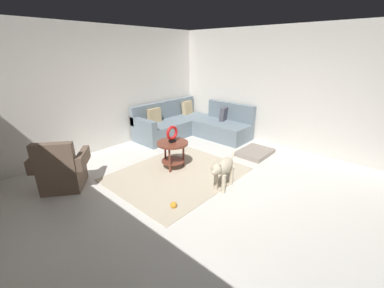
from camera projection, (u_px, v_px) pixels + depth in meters
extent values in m
cube|color=silver|center=(201.00, 193.00, 4.07)|extent=(6.00, 6.00, 0.10)
cube|color=silver|center=(100.00, 90.00, 5.40)|extent=(6.00, 0.12, 2.70)
cube|color=silver|center=(284.00, 89.00, 5.60)|extent=(0.12, 6.00, 2.70)
cube|color=#BCAD93|center=(177.00, 174.00, 4.59)|extent=(2.30, 1.90, 0.01)
cube|color=slate|center=(174.00, 127.00, 6.67)|extent=(2.20, 0.85, 0.42)
cube|color=slate|center=(165.00, 109.00, 6.74)|extent=(2.20, 0.14, 0.46)
cube|color=slate|center=(222.00, 130.00, 6.44)|extent=(0.85, 1.40, 0.42)
cube|color=slate|center=(231.00, 111.00, 6.53)|extent=(0.14, 1.40, 0.46)
cube|color=slate|center=(143.00, 124.00, 5.85)|extent=(0.16, 0.85, 0.22)
cube|color=tan|center=(187.00, 108.00, 7.19)|extent=(0.40, 0.22, 0.39)
cube|color=tan|center=(154.00, 116.00, 6.32)|extent=(0.38, 0.15, 0.39)
cube|color=#4C4C56|center=(224.00, 114.00, 6.51)|extent=(0.40, 0.23, 0.39)
cube|color=brown|center=(64.00, 176.00, 4.11)|extent=(0.84, 0.84, 0.40)
cube|color=brown|center=(53.00, 158.00, 3.72)|extent=(0.56, 0.48, 0.48)
cube|color=brown|center=(37.00, 161.00, 3.94)|extent=(0.45, 0.53, 0.22)
cube|color=brown|center=(83.00, 158.00, 4.05)|extent=(0.45, 0.53, 0.22)
cylinder|color=brown|center=(172.00, 143.00, 4.66)|extent=(0.60, 0.60, 0.04)
cylinder|color=brown|center=(173.00, 161.00, 4.80)|extent=(0.45, 0.45, 0.02)
cylinder|color=brown|center=(165.00, 153.00, 4.90)|extent=(0.04, 0.04, 0.50)
cylinder|color=brown|center=(170.00, 161.00, 4.56)|extent=(0.04, 0.04, 0.50)
cylinder|color=brown|center=(183.00, 155.00, 4.82)|extent=(0.04, 0.04, 0.50)
cube|color=black|center=(172.00, 141.00, 4.65)|extent=(0.12, 0.08, 0.05)
torus|color=red|center=(172.00, 133.00, 4.59)|extent=(0.28, 0.06, 0.28)
cube|color=gray|center=(255.00, 152.00, 5.46)|extent=(0.80, 0.60, 0.09)
cylinder|color=beige|center=(224.00, 184.00, 3.94)|extent=(0.07, 0.07, 0.32)
cylinder|color=beige|center=(216.00, 182.00, 4.01)|extent=(0.07, 0.07, 0.32)
cylinder|color=beige|center=(231.00, 176.00, 4.19)|extent=(0.07, 0.07, 0.32)
cylinder|color=beige|center=(224.00, 174.00, 4.26)|extent=(0.07, 0.07, 0.32)
ellipsoid|color=beige|center=(224.00, 166.00, 4.02)|extent=(0.55, 0.31, 0.24)
sphere|color=beige|center=(216.00, 169.00, 3.75)|extent=(0.17, 0.17, 0.17)
ellipsoid|color=beige|center=(214.00, 172.00, 3.70)|extent=(0.13, 0.09, 0.07)
cone|color=beige|center=(220.00, 162.00, 3.70)|extent=(0.06, 0.06, 0.07)
cone|color=beige|center=(214.00, 161.00, 3.74)|extent=(0.06, 0.06, 0.07)
cylinder|color=beige|center=(232.00, 157.00, 4.25)|extent=(0.20, 0.07, 0.16)
sphere|color=orange|center=(173.00, 205.00, 3.60)|extent=(0.10, 0.10, 0.10)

